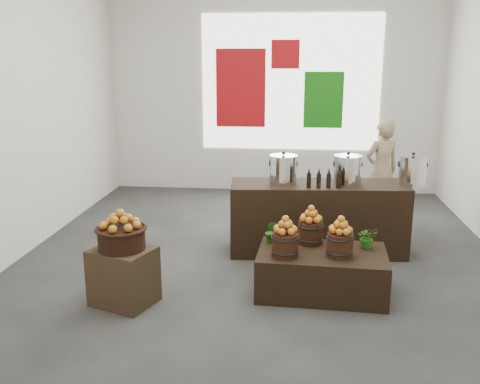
# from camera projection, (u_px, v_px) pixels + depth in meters

# --- Properties ---
(ground) EXTENTS (7.00, 7.00, 0.00)m
(ground) POSITION_uv_depth(u_px,v_px,m) (260.00, 256.00, 6.78)
(ground) COLOR #3E3E3B
(ground) RESTS_ON ground
(back_wall) EXTENTS (6.00, 0.04, 4.00)m
(back_wall) POSITION_uv_depth(u_px,v_px,m) (274.00, 83.00, 9.66)
(back_wall) COLOR silver
(back_wall) RESTS_ON ground
(back_opening) EXTENTS (3.20, 0.02, 2.40)m
(back_opening) POSITION_uv_depth(u_px,v_px,m) (290.00, 83.00, 9.62)
(back_opening) COLOR white
(back_opening) RESTS_ON back_wall
(deco_red_left) EXTENTS (0.90, 0.04, 1.40)m
(deco_red_left) POSITION_uv_depth(u_px,v_px,m) (241.00, 88.00, 9.72)
(deco_red_left) COLOR #A30C11
(deco_red_left) RESTS_ON back_wall
(deco_green_right) EXTENTS (0.70, 0.04, 1.00)m
(deco_green_right) POSITION_uv_depth(u_px,v_px,m) (323.00, 100.00, 9.62)
(deco_green_right) COLOR #166810
(deco_green_right) RESTS_ON back_wall
(deco_red_upper) EXTENTS (0.50, 0.04, 0.50)m
(deco_red_upper) POSITION_uv_depth(u_px,v_px,m) (285.00, 54.00, 9.49)
(deco_red_upper) COLOR #A30C11
(deco_red_upper) RESTS_ON back_wall
(crate) EXTENTS (0.72, 0.66, 0.59)m
(crate) POSITION_uv_depth(u_px,v_px,m) (124.00, 276.00, 5.43)
(crate) COLOR #432D1F
(crate) RESTS_ON ground
(wicker_basket) EXTENTS (0.47, 0.47, 0.21)m
(wicker_basket) POSITION_uv_depth(u_px,v_px,m) (121.00, 239.00, 5.33)
(wicker_basket) COLOR black
(wicker_basket) RESTS_ON crate
(apples_in_basket) EXTENTS (0.37, 0.37, 0.20)m
(apples_in_basket) POSITION_uv_depth(u_px,v_px,m) (120.00, 219.00, 5.28)
(apples_in_basket) COLOR #A40516
(apples_in_basket) RESTS_ON wicker_basket
(display_table) EXTENTS (1.38, 0.90, 0.46)m
(display_table) POSITION_uv_depth(u_px,v_px,m) (321.00, 272.00, 5.68)
(display_table) COLOR black
(display_table) RESTS_ON ground
(apple_bucket_front_left) EXTENTS (0.27, 0.27, 0.25)m
(apple_bucket_front_left) POSITION_uv_depth(u_px,v_px,m) (285.00, 245.00, 5.48)
(apple_bucket_front_left) COLOR #321B0D
(apple_bucket_front_left) RESTS_ON display_table
(apples_in_bucket_front_left) EXTENTS (0.20, 0.20, 0.18)m
(apples_in_bucket_front_left) POSITION_uv_depth(u_px,v_px,m) (285.00, 225.00, 5.42)
(apples_in_bucket_front_left) COLOR #A40516
(apples_in_bucket_front_left) RESTS_ON apple_bucket_front_left
(apple_bucket_front_right) EXTENTS (0.27, 0.27, 0.25)m
(apple_bucket_front_right) POSITION_uv_depth(u_px,v_px,m) (340.00, 245.00, 5.47)
(apple_bucket_front_right) COLOR #321B0D
(apple_bucket_front_right) RESTS_ON display_table
(apples_in_bucket_front_right) EXTENTS (0.20, 0.20, 0.18)m
(apples_in_bucket_front_right) POSITION_uv_depth(u_px,v_px,m) (341.00, 225.00, 5.42)
(apples_in_bucket_front_right) COLOR #A40516
(apples_in_bucket_front_right) RESTS_ON apple_bucket_front_right
(apple_bucket_rear) EXTENTS (0.27, 0.27, 0.25)m
(apple_bucket_rear) POSITION_uv_depth(u_px,v_px,m) (310.00, 232.00, 5.85)
(apple_bucket_rear) COLOR #321B0D
(apple_bucket_rear) RESTS_ON display_table
(apples_in_bucket_rear) EXTENTS (0.20, 0.20, 0.18)m
(apples_in_bucket_rear) POSITION_uv_depth(u_px,v_px,m) (311.00, 214.00, 5.80)
(apples_in_bucket_rear) COLOR #A40516
(apples_in_bucket_rear) RESTS_ON apple_bucket_rear
(herb_garnish_right) EXTENTS (0.23, 0.20, 0.24)m
(herb_garnish_right) POSITION_uv_depth(u_px,v_px,m) (367.00, 237.00, 5.71)
(herb_garnish_right) COLOR #1F5B13
(herb_garnish_right) RESTS_ON display_table
(herb_garnish_left) EXTENTS (0.17, 0.15, 0.25)m
(herb_garnish_left) POSITION_uv_depth(u_px,v_px,m) (271.00, 232.00, 5.87)
(herb_garnish_left) COLOR #1F5B13
(herb_garnish_left) RESTS_ON display_table
(counter) EXTENTS (2.26, 0.86, 0.90)m
(counter) POSITION_uv_depth(u_px,v_px,m) (318.00, 218.00, 6.85)
(counter) COLOR black
(counter) RESTS_ON ground
(stock_pot_left) EXTENTS (0.34, 0.34, 0.34)m
(stock_pot_left) POSITION_uv_depth(u_px,v_px,m) (283.00, 170.00, 6.71)
(stock_pot_left) COLOR silver
(stock_pot_left) RESTS_ON counter
(stock_pot_center) EXTENTS (0.34, 0.34, 0.34)m
(stock_pot_center) POSITION_uv_depth(u_px,v_px,m) (347.00, 171.00, 6.68)
(stock_pot_center) COLOR silver
(stock_pot_center) RESTS_ON counter
(stock_pot_right) EXTENTS (0.34, 0.34, 0.34)m
(stock_pot_right) POSITION_uv_depth(u_px,v_px,m) (412.00, 171.00, 6.66)
(stock_pot_right) COLOR silver
(stock_pot_right) RESTS_ON counter
(oil_cruets) EXTENTS (0.33, 0.08, 0.25)m
(oil_cruets) POSITION_uv_depth(u_px,v_px,m) (321.00, 178.00, 6.49)
(oil_cruets) COLOR black
(oil_cruets) RESTS_ON counter
(shopper) EXTENTS (0.67, 0.56, 1.55)m
(shopper) POSITION_uv_depth(u_px,v_px,m) (381.00, 170.00, 8.15)
(shopper) COLOR #917D59
(shopper) RESTS_ON ground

